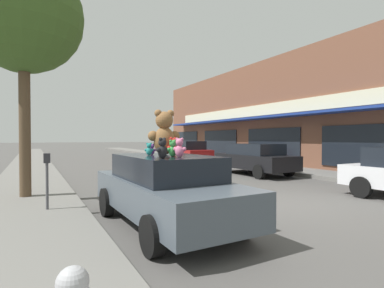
# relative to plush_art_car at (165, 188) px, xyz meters

# --- Properties ---
(ground_plane) EXTENTS (260.00, 260.00, 0.00)m
(ground_plane) POSITION_rel_plush_art_car_xyz_m (3.60, 0.38, -0.76)
(ground_plane) COLOR #514F4C
(sidewalk_near) EXTENTS (2.37, 90.00, 0.17)m
(sidewalk_near) POSITION_rel_plush_art_car_xyz_m (-2.45, 0.38, -0.68)
(sidewalk_near) COLOR slate
(sidewalk_near) RESTS_ON ground_plane
(storefront_row) EXTENTS (11.99, 29.60, 6.83)m
(storefront_row) POSITION_rel_plush_art_car_xyz_m (16.25, 8.48, 2.65)
(storefront_row) COLOR brown
(storefront_row) RESTS_ON ground_plane
(plush_art_car) EXTENTS (1.99, 4.43, 1.43)m
(plush_art_car) POSITION_rel_plush_art_car_xyz_m (0.00, 0.00, 0.00)
(plush_art_car) COLOR #4C5660
(plush_art_car) RESTS_ON ground_plane
(teddy_bear_giant) EXTENTS (0.71, 0.46, 0.95)m
(teddy_bear_giant) POSITION_rel_plush_art_car_xyz_m (0.09, 0.25, 1.12)
(teddy_bear_giant) COLOR olive
(teddy_bear_giant) RESTS_ON plush_art_car
(teddy_bear_purple) EXTENTS (0.16, 0.15, 0.23)m
(teddy_bear_purple) POSITION_rel_plush_art_car_xyz_m (-0.15, 0.35, 0.78)
(teddy_bear_purple) COLOR purple
(teddy_bear_purple) RESTS_ON plush_art_car
(teddy_bear_red) EXTENTS (0.28, 0.19, 0.37)m
(teddy_bear_red) POSITION_rel_plush_art_car_xyz_m (0.16, -0.02, 0.84)
(teddy_bear_red) COLOR red
(teddy_bear_red) RESTS_ON plush_art_car
(teddy_bear_green) EXTENTS (0.24, 0.16, 0.32)m
(teddy_bear_green) POSITION_rel_plush_art_car_xyz_m (-0.04, -0.45, 0.82)
(teddy_bear_green) COLOR green
(teddy_bear_green) RESTS_ON plush_art_car
(teddy_bear_teal) EXTENTS (0.19, 0.14, 0.26)m
(teddy_bear_teal) POSITION_rel_plush_art_car_xyz_m (-0.27, 0.21, 0.79)
(teddy_bear_teal) COLOR teal
(teddy_bear_teal) RESTS_ON plush_art_car
(teddy_bear_black) EXTENTS (0.27, 0.21, 0.36)m
(teddy_bear_black) POSITION_rel_plush_art_car_xyz_m (-0.42, -0.86, 0.84)
(teddy_bear_black) COLOR black
(teddy_bear_black) RESTS_ON plush_art_car
(teddy_bear_pink) EXTENTS (0.23, 0.25, 0.36)m
(teddy_bear_pink) POSITION_rel_plush_art_car_xyz_m (0.02, -0.63, 0.84)
(teddy_bear_pink) COLOR pink
(teddy_bear_pink) RESTS_ON plush_art_car
(parked_car_far_center) EXTENTS (1.96, 4.33, 1.51)m
(parked_car_far_center) POSITION_rel_plush_art_car_xyz_m (7.17, 5.80, 0.04)
(parked_car_far_center) COLOR black
(parked_car_far_center) RESTS_ON ground_plane
(parked_car_far_right) EXTENTS (1.93, 4.03, 1.57)m
(parked_car_far_right) POSITION_rel_plush_art_car_xyz_m (7.17, 12.86, 0.07)
(parked_car_far_right) COLOR maroon
(parked_car_far_right) RESTS_ON ground_plane
(street_tree) EXTENTS (3.16, 3.16, 6.58)m
(street_tree) POSITION_rel_plush_art_car_xyz_m (-2.55, 3.89, 4.37)
(street_tree) COLOR brown
(street_tree) RESTS_ON sidewalk_near
(parking_meter) EXTENTS (0.14, 0.10, 1.27)m
(parking_meter) POSITION_rel_plush_art_car_xyz_m (-2.09, 1.91, 0.21)
(parking_meter) COLOR #4C4C51
(parking_meter) RESTS_ON sidewalk_near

